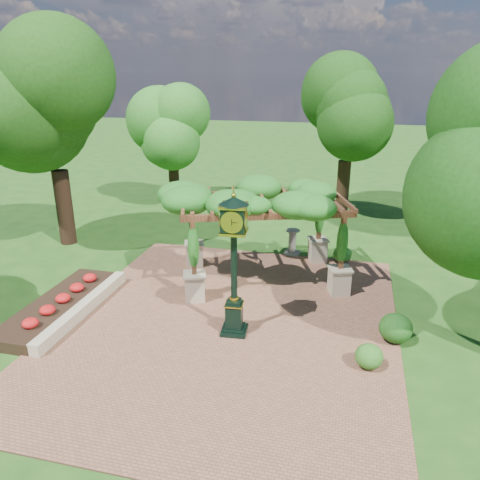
# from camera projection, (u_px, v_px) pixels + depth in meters

# --- Properties ---
(ground) EXTENTS (120.00, 120.00, 0.00)m
(ground) POSITION_uv_depth(u_px,v_px,m) (219.00, 341.00, 13.34)
(ground) COLOR #1E4714
(ground) RESTS_ON ground
(brick_plaza) EXTENTS (10.00, 12.00, 0.04)m
(brick_plaza) POSITION_uv_depth(u_px,v_px,m) (228.00, 323.00, 14.25)
(brick_plaza) COLOR brown
(brick_plaza) RESTS_ON ground
(border_wall) EXTENTS (0.35, 5.00, 0.40)m
(border_wall) POSITION_uv_depth(u_px,v_px,m) (84.00, 309.00, 14.76)
(border_wall) COLOR #C6B793
(border_wall) RESTS_ON ground
(flower_bed) EXTENTS (1.50, 5.00, 0.36)m
(flower_bed) POSITION_uv_depth(u_px,v_px,m) (59.00, 306.00, 14.97)
(flower_bed) COLOR red
(flower_bed) RESTS_ON ground
(pedestal_clock) EXTENTS (0.90, 0.90, 4.20)m
(pedestal_clock) POSITION_uv_depth(u_px,v_px,m) (234.00, 254.00, 12.91)
(pedestal_clock) COLOR black
(pedestal_clock) RESTS_ON brick_plaza
(pergola) EXTENTS (6.57, 5.23, 3.60)m
(pergola) POSITION_uv_depth(u_px,v_px,m) (263.00, 202.00, 16.33)
(pergola) COLOR #BBAB8B
(pergola) RESTS_ON brick_plaza
(sundial) EXTENTS (0.68, 0.68, 1.09)m
(sundial) POSITION_uv_depth(u_px,v_px,m) (292.00, 244.00, 19.47)
(sundial) COLOR gray
(sundial) RESTS_ON ground
(shrub_front) EXTENTS (0.79, 0.79, 0.65)m
(shrub_front) POSITION_uv_depth(u_px,v_px,m) (369.00, 356.00, 12.01)
(shrub_front) COLOR #2A621C
(shrub_front) RESTS_ON brick_plaza
(shrub_mid) EXTENTS (1.22, 1.22, 0.83)m
(shrub_mid) POSITION_uv_depth(u_px,v_px,m) (396.00, 328.00, 13.15)
(shrub_mid) COLOR #1D4C15
(shrub_mid) RESTS_ON brick_plaza
(shrub_back) EXTENTS (0.77, 0.77, 0.66)m
(shrub_back) POSITION_uv_depth(u_px,v_px,m) (342.00, 254.00, 18.67)
(shrub_back) COLOR #25671D
(shrub_back) RESTS_ON brick_plaza
(tree_west_near) EXTENTS (4.50, 4.50, 8.45)m
(tree_west_near) POSITION_uv_depth(u_px,v_px,m) (51.00, 109.00, 19.01)
(tree_west_near) COLOR black
(tree_west_near) RESTS_ON ground
(tree_west_far) EXTENTS (3.38, 3.38, 6.29)m
(tree_west_far) POSITION_uv_depth(u_px,v_px,m) (172.00, 128.00, 25.48)
(tree_west_far) COLOR #301E12
(tree_west_far) RESTS_ON ground
(tree_north) EXTENTS (3.83, 3.83, 7.46)m
(tree_north) POSITION_uv_depth(u_px,v_px,m) (348.00, 117.00, 23.35)
(tree_north) COLOR #342115
(tree_north) RESTS_ON ground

